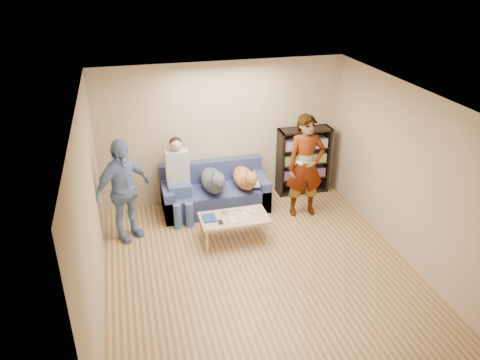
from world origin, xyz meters
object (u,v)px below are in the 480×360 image
object	(u,v)px
dog_tan	(245,179)
coffee_table	(234,219)
person_standing_right	(306,166)
person_standing_left	(123,190)
sofa	(215,194)
dog_gray	(213,181)
notebook_blue	(209,218)
bookshelf	(303,159)
camera_silver	(225,213)
person_seated	(178,176)

from	to	relation	value
dog_tan	coffee_table	bearing A→B (deg)	-115.14
person_standing_right	person_standing_left	world-z (taller)	person_standing_right
person_standing_left	sofa	distance (m)	1.81
dog_gray	coffee_table	distance (m)	1.00
notebook_blue	sofa	distance (m)	1.14
notebook_blue	bookshelf	distance (m)	2.50
dog_gray	dog_tan	world-z (taller)	dog_gray
person_standing_left	bookshelf	distance (m)	3.51
camera_silver	dog_gray	xyz separation A→B (m)	(-0.02, 0.83, 0.19)
sofa	person_seated	distance (m)	0.83
sofa	coffee_table	xyz separation A→B (m)	(0.09, -1.13, 0.09)
camera_silver	bookshelf	bearing A→B (deg)	34.31
person_standing_right	dog_tan	distance (m)	1.10
person_standing_right	bookshelf	distance (m)	0.93
person_seated	dog_gray	distance (m)	0.62
sofa	dog_tan	size ratio (longest dim) A/B	1.66
person_standing_right	person_seated	xyz separation A→B (m)	(-2.15, 0.48, -0.15)
person_standing_left	camera_silver	size ratio (longest dim) A/B	15.65
bookshelf	person_standing_right	bearing A→B (deg)	-109.66
dog_gray	bookshelf	world-z (taller)	bookshelf
sofa	person_standing_right	bearing A→B (deg)	-22.15
dog_tan	person_standing_left	bearing A→B (deg)	-168.84
person_standing_right	person_seated	distance (m)	2.21
person_seated	dog_gray	world-z (taller)	person_seated
sofa	dog_gray	xyz separation A→B (m)	(-0.05, -0.18, 0.35)
person_seated	person_standing_left	bearing A→B (deg)	-152.55
dog_tan	bookshelf	xyz separation A→B (m)	(1.27, 0.43, 0.06)
camera_silver	person_seated	xyz separation A→B (m)	(-0.62, 0.89, 0.33)
person_standing_right	camera_silver	distance (m)	1.65
person_seated	dog_gray	xyz separation A→B (m)	(0.60, -0.05, -0.14)
dog_gray	dog_tan	size ratio (longest dim) A/B	1.09
person_standing_left	dog_gray	xyz separation A→B (m)	(1.55, 0.44, -0.23)
notebook_blue	dog_tan	xyz separation A→B (m)	(0.84, 0.89, 0.18)
person_standing_right	notebook_blue	bearing A→B (deg)	-161.93
person_standing_right	coffee_table	xyz separation A→B (m)	(-1.41, -0.53, -0.55)
camera_silver	dog_tan	world-z (taller)	dog_tan
coffee_table	notebook_blue	bearing A→B (deg)	172.87
notebook_blue	person_seated	size ratio (longest dim) A/B	0.18
person_standing_left	person_seated	xyz separation A→B (m)	(0.95, 0.49, -0.09)
camera_silver	dog_gray	bearing A→B (deg)	91.35
person_standing_left	person_seated	size ratio (longest dim) A/B	1.17
person_standing_right	sofa	world-z (taller)	person_standing_right
sofa	person_seated	bearing A→B (deg)	-169.02
sofa	coffee_table	bearing A→B (deg)	-85.46
camera_silver	sofa	size ratio (longest dim) A/B	0.06
camera_silver	coffee_table	bearing A→B (deg)	-45.00
dog_gray	coffee_table	world-z (taller)	dog_gray
person_standing_right	sofa	bearing A→B (deg)	161.21
coffee_table	sofa	bearing A→B (deg)	94.54
notebook_blue	dog_tan	bearing A→B (deg)	46.56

